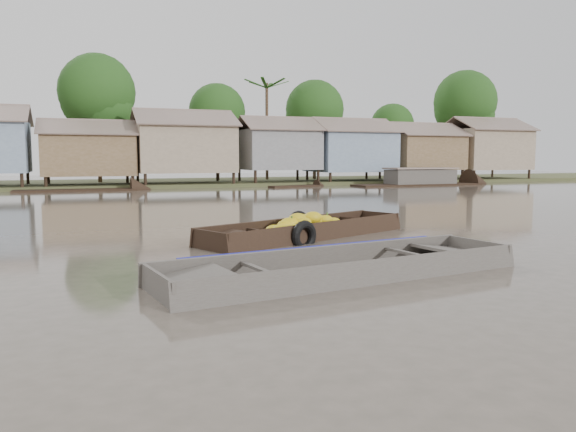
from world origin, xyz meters
name	(u,v)px	position (x,y,z in m)	size (l,w,h in m)	color
ground	(327,261)	(0.00, 0.00, 0.00)	(120.00, 120.00, 0.00)	#514A3E
riverbank	(185,143)	(3.03, 31.86, 3.07)	(120.00, 12.47, 10.22)	#384723
banana_boat	(305,230)	(0.81, 3.17, 0.19)	(6.36, 3.88, 0.89)	black
viewer_boat	(343,273)	(-0.36, -1.41, 0.04)	(6.88, 2.70, 0.54)	#47413C
distant_boats	(362,184)	(13.83, 24.34, 0.20)	(47.11, 14.91, 1.38)	black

